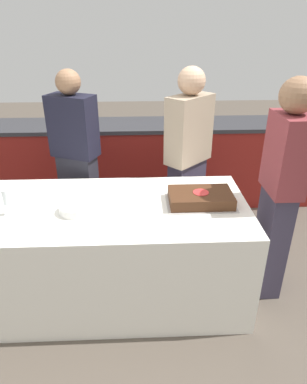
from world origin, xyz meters
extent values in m
plane|color=brown|center=(0.00, 0.00, 0.00)|extent=(14.00, 14.00, 0.00)
cube|color=maroon|center=(0.00, 1.54, 0.44)|extent=(4.40, 0.55, 0.88)
cube|color=#2D2D33|center=(0.00, 1.54, 0.90)|extent=(4.40, 0.58, 0.04)
cube|color=white|center=(0.00, 0.00, 0.38)|extent=(1.98, 0.93, 0.77)
cube|color=#B7B2AD|center=(0.66, 0.01, 0.77)|extent=(0.48, 0.32, 0.00)
cube|color=#472816|center=(0.66, 0.01, 0.81)|extent=(0.44, 0.28, 0.08)
cylinder|color=red|center=(0.66, 0.01, 0.85)|extent=(0.11, 0.11, 0.00)
cylinder|color=white|center=(-0.19, -0.07, 0.79)|extent=(0.22, 0.22, 0.05)
cylinder|color=white|center=(-0.63, -0.09, 0.77)|extent=(0.07, 0.07, 0.00)
cylinder|color=white|center=(-0.63, -0.09, 0.81)|extent=(0.01, 0.01, 0.08)
cylinder|color=white|center=(-0.63, -0.09, 0.90)|extent=(0.05, 0.05, 0.10)
cylinder|color=white|center=(0.74, 0.32, 0.77)|extent=(0.22, 0.22, 0.00)
cube|color=#383347|center=(0.66, 0.68, 0.41)|extent=(0.36, 0.36, 0.82)
cube|color=tan|center=(0.66, 0.68, 1.10)|extent=(0.43, 0.43, 0.56)
sphere|color=#D8AD89|center=(0.66, 0.68, 1.49)|extent=(0.22, 0.22, 0.22)
cube|color=#383347|center=(1.21, 0.00, 0.43)|extent=(0.16, 0.29, 0.85)
cube|color=brown|center=(1.21, 0.00, 1.12)|extent=(0.20, 0.34, 0.54)
sphere|color=#936B4C|center=(1.21, 0.00, 1.51)|extent=(0.23, 0.23, 0.23)
cube|color=#282833|center=(-0.30, 0.68, 0.44)|extent=(0.36, 0.27, 0.89)
cube|color=black|center=(-0.30, 0.68, 1.14)|extent=(0.42, 0.33, 0.50)
sphere|color=#936B4C|center=(-0.30, 0.68, 1.49)|extent=(0.20, 0.20, 0.20)
camera|label=1|loc=(0.24, -2.07, 1.92)|focal=32.00mm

